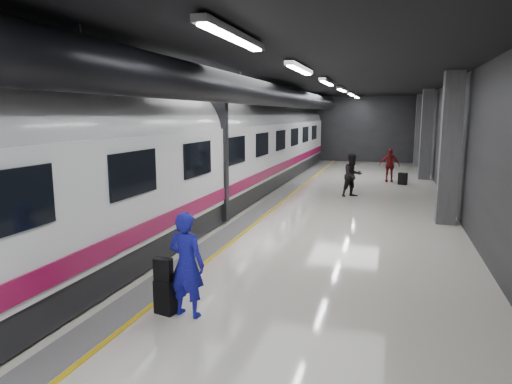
% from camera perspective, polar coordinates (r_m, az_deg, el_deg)
% --- Properties ---
extents(ground, '(40.00, 40.00, 0.00)m').
position_cam_1_polar(ground, '(13.31, 3.49, -4.51)').
color(ground, silver).
rests_on(ground, ground).
extents(platform_hall, '(10.02, 40.02, 4.51)m').
position_cam_1_polar(platform_hall, '(13.91, 3.38, 10.81)').
color(platform_hall, black).
rests_on(platform_hall, ground).
extents(train, '(3.05, 38.00, 4.05)m').
position_cam_1_polar(train, '(14.04, -9.48, 4.69)').
color(train, black).
rests_on(train, ground).
extents(traveler_main, '(0.68, 0.49, 1.74)m').
position_cam_1_polar(traveler_main, '(7.53, -8.68, -8.93)').
color(traveler_main, '#1920C2').
rests_on(traveler_main, ground).
extents(suitcase_main, '(0.38, 0.29, 0.56)m').
position_cam_1_polar(suitcase_main, '(7.87, -11.25, -12.76)').
color(suitcase_main, black).
rests_on(suitcase_main, ground).
extents(shoulder_bag, '(0.29, 0.16, 0.39)m').
position_cam_1_polar(shoulder_bag, '(7.69, -11.52, -9.53)').
color(shoulder_bag, black).
rests_on(shoulder_bag, suitcase_main).
extents(traveler_far_a, '(1.07, 1.05, 1.74)m').
position_cam_1_polar(traveler_far_a, '(18.56, 11.97, 2.07)').
color(traveler_far_a, black).
rests_on(traveler_far_a, ground).
extents(traveler_far_b, '(0.97, 0.45, 1.62)m').
position_cam_1_polar(traveler_far_b, '(23.23, 16.33, 3.24)').
color(traveler_far_b, maroon).
rests_on(traveler_far_b, ground).
extents(suitcase_far, '(0.45, 0.37, 0.56)m').
position_cam_1_polar(suitcase_far, '(22.47, 17.87, 1.59)').
color(suitcase_far, black).
rests_on(suitcase_far, ground).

